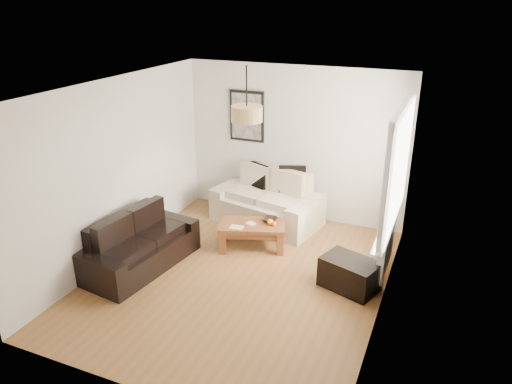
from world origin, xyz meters
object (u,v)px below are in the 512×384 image
at_px(loveseat_cream, 267,199).
at_px(sofa_leather, 140,243).
at_px(coffee_table, 252,235).
at_px(ottoman, 350,274).

bearing_deg(loveseat_cream, sofa_leather, -107.43).
distance_m(loveseat_cream, sofa_leather, 2.33).
bearing_deg(coffee_table, sofa_leather, -138.25).
xyz_separation_m(loveseat_cream, ottoman, (1.75, -1.44, -0.23)).
bearing_deg(ottoman, coffee_table, 162.21).
xyz_separation_m(loveseat_cream, sofa_leather, (-1.13, -2.03, -0.07)).
xyz_separation_m(coffee_table, ottoman, (1.63, -0.52, 0.01)).
distance_m(coffee_table, ottoman, 1.71).
bearing_deg(loveseat_cream, coffee_table, -70.86).
bearing_deg(sofa_leather, ottoman, -70.69).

